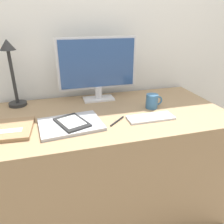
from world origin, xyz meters
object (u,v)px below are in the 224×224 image
object	(u,v)px
monitor	(98,67)
ereader	(72,122)
laptop	(71,124)
notebook	(11,129)
keyboard	(151,118)
desk_lamp	(11,67)
pen	(117,121)
coffee_mug	(152,101)

from	to	relation	value
monitor	ereader	size ratio (longest dim) A/B	2.29
laptop	ereader	size ratio (longest dim) A/B	1.51
monitor	ereader	distance (m)	0.46
laptop	ereader	distance (m)	0.02
monitor	notebook	bearing A→B (deg)	-147.66
keyboard	desk_lamp	bearing A→B (deg)	150.87
monitor	keyboard	distance (m)	0.49
desk_lamp	monitor	bearing A→B (deg)	-3.46
laptop	monitor	bearing A→B (deg)	57.16
monitor	ereader	world-z (taller)	monitor
monitor	desk_lamp	xyz separation A→B (m)	(-0.53, 0.03, 0.02)
laptop	desk_lamp	xyz separation A→B (m)	(-0.30, 0.38, 0.24)
monitor	ereader	xyz separation A→B (m)	(-0.22, -0.35, -0.20)
monitor	pen	distance (m)	0.43
keyboard	pen	bearing A→B (deg)	176.62
notebook	pen	xyz separation A→B (m)	(0.54, -0.04, -0.01)
ereader	pen	xyz separation A→B (m)	(0.24, -0.02, -0.02)
coffee_mug	keyboard	bearing A→B (deg)	-117.33
keyboard	ereader	distance (m)	0.44
desk_lamp	notebook	xyz separation A→B (m)	(0.01, -0.36, -0.24)
notebook	monitor	bearing A→B (deg)	32.34
pen	notebook	bearing A→B (deg)	175.52
keyboard	desk_lamp	distance (m)	0.88
keyboard	notebook	distance (m)	0.74
desk_lamp	pen	size ratio (longest dim) A/B	3.97
monitor	laptop	distance (m)	0.47
keyboard	laptop	world-z (taller)	laptop
laptop	pen	world-z (taller)	laptop
monitor	pen	size ratio (longest dim) A/B	5.00
coffee_mug	monitor	bearing A→B (deg)	140.96
notebook	keyboard	bearing A→B (deg)	-4.19
monitor	laptop	bearing A→B (deg)	-122.84
laptop	notebook	world-z (taller)	notebook
notebook	pen	size ratio (longest dim) A/B	2.40
keyboard	desk_lamp	xyz separation A→B (m)	(-0.74, 0.41, 0.24)
notebook	pen	world-z (taller)	notebook
pen	monitor	bearing A→B (deg)	93.62
ereader	notebook	bearing A→B (deg)	175.07
pen	ereader	bearing A→B (deg)	176.08
coffee_mug	notebook	bearing A→B (deg)	-173.56
keyboard	ereader	world-z (taller)	ereader
ereader	desk_lamp	distance (m)	0.54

